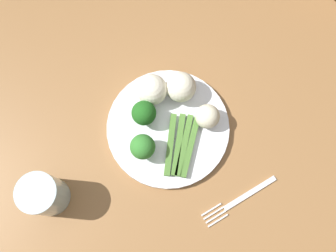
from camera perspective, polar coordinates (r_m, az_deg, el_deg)
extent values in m
cube|color=tan|center=(1.48, 0.47, -9.98)|extent=(6.00, 6.00, 0.02)
cube|color=olive|center=(0.76, 0.91, -4.23)|extent=(1.26, 1.03, 0.04)
cylinder|color=brown|center=(1.42, 19.58, 6.26)|extent=(0.04, 0.04, 0.45)
cylinder|color=brown|center=(1.46, 8.80, 14.63)|extent=(0.04, 0.04, 0.45)
cylinder|color=white|center=(0.74, 0.00, -0.27)|extent=(0.25, 0.25, 0.01)
cube|color=#47752D|center=(0.72, 3.55, -3.28)|extent=(0.08, 0.11, 0.01)
cube|color=#47752D|center=(0.72, 2.57, -3.02)|extent=(0.08, 0.11, 0.01)
cube|color=#47752D|center=(0.72, 1.58, -2.85)|extent=(0.09, 0.11, 0.01)
cube|color=#47752D|center=(0.72, 0.58, -2.75)|extent=(0.09, 0.10, 0.01)
cylinder|color=#4C7F2B|center=(0.73, -3.92, 1.22)|extent=(0.02, 0.02, 0.02)
sphere|color=#1E5B1C|center=(0.70, -4.06, 1.87)|extent=(0.05, 0.05, 0.05)
cylinder|color=#609E3D|center=(0.71, -3.88, -3.77)|extent=(0.02, 0.02, 0.02)
sphere|color=#337A2D|center=(0.69, -4.03, -3.30)|extent=(0.05, 0.05, 0.05)
sphere|color=beige|center=(0.72, 6.15, 1.62)|extent=(0.05, 0.05, 0.05)
sphere|color=silver|center=(0.73, 2.06, 6.18)|extent=(0.06, 0.06, 0.06)
sphere|color=white|center=(0.73, -2.61, 5.76)|extent=(0.06, 0.06, 0.06)
cube|color=silver|center=(0.74, 12.81, -10.31)|extent=(0.04, 0.12, 0.00)
cube|color=silver|center=(0.72, 6.84, -12.97)|extent=(0.01, 0.04, 0.00)
cube|color=silver|center=(0.72, 7.19, -13.51)|extent=(0.01, 0.04, 0.00)
cube|color=silver|center=(0.72, 7.53, -14.04)|extent=(0.01, 0.04, 0.00)
cube|color=silver|center=(0.72, 7.88, -14.58)|extent=(0.01, 0.04, 0.00)
cylinder|color=silver|center=(0.71, -19.02, -10.24)|extent=(0.07, 0.07, 0.09)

